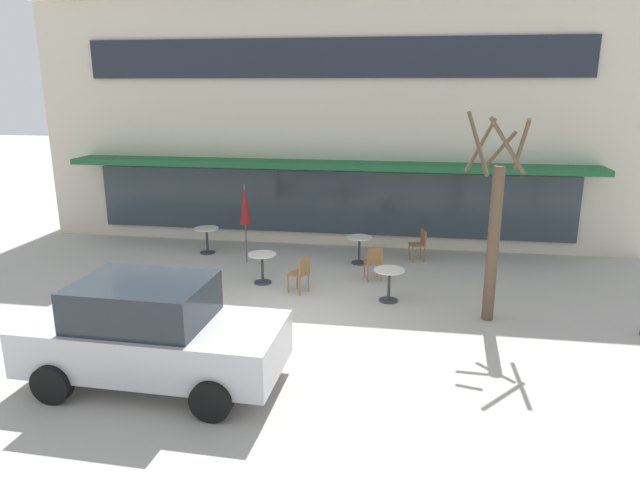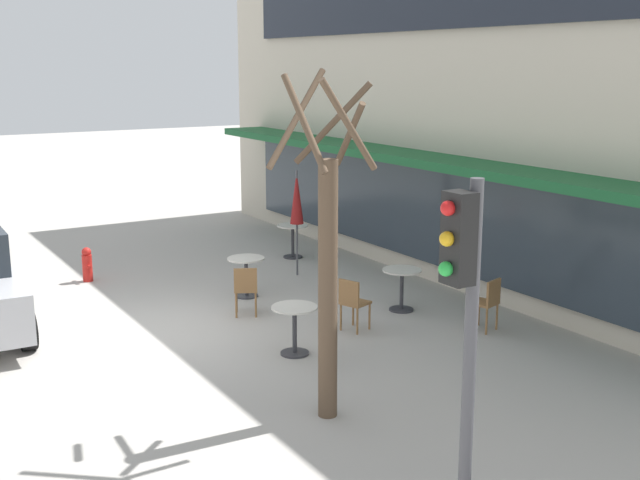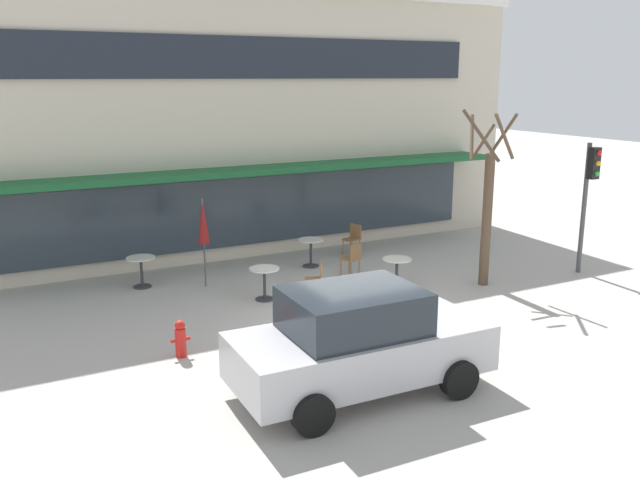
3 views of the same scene
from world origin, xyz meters
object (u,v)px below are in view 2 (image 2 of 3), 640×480
cafe_table_by_tree (402,283)px  traffic_light_pole (463,305)px  cafe_chair_1 (353,301)px  cafe_table_streetside (295,322)px  cafe_chair_0 (246,287)px  street_tree (327,263)px  patio_umbrella_green_folded (297,198)px  cafe_chair_2 (488,300)px  cafe_table_near_wall (293,235)px  cafe_table_mid_patio (246,270)px  fire_hydrant (87,264)px

cafe_table_by_tree → traffic_light_pole: bearing=-33.0°
cafe_chair_1 → cafe_table_streetside: bearing=-71.8°
cafe_chair_0 → street_tree: 4.51m
patio_umbrella_green_folded → cafe_chair_2: size_ratio=2.47×
cafe_table_near_wall → cafe_chair_2: cafe_chair_2 is taller
cafe_table_streetside → street_tree: (2.09, -0.71, 1.47)m
cafe_chair_1 → cafe_chair_2: size_ratio=1.00×
cafe_table_by_tree → cafe_chair_2: (1.64, 0.52, 0.01)m
cafe_table_near_wall → cafe_chair_0: bearing=-40.1°
traffic_light_pole → cafe_chair_2: bearing=134.6°
cafe_table_mid_patio → street_tree: street_tree is taller
cafe_table_streetside → cafe_chair_0: (-2.08, 0.20, 0.01)m
cafe_table_near_wall → patio_umbrella_green_folded: size_ratio=0.35×
cafe_table_streetside → cafe_table_by_tree: (-0.94, 2.73, 0.00)m
cafe_chair_1 → cafe_table_mid_patio: bearing=-167.2°
cafe_table_near_wall → cafe_table_mid_patio: same height
fire_hydrant → cafe_table_by_tree: bearing=41.2°
street_tree → cafe_table_mid_patio: bearing=164.6°
cafe_table_near_wall → cafe_table_by_tree: size_ratio=1.00×
cafe_table_streetside → cafe_chair_0: cafe_chair_0 is taller
cafe_table_by_tree → traffic_light_pole: size_ratio=0.22×
cafe_table_near_wall → cafe_table_by_tree: bearing=-3.7°
cafe_table_near_wall → cafe_table_mid_patio: size_ratio=1.00×
cafe_table_near_wall → street_tree: 8.52m
cafe_chair_1 → fire_hydrant: bearing=-151.7°
cafe_table_mid_patio → cafe_table_streetside: bearing=-13.0°
cafe_table_mid_patio → cafe_chair_1: cafe_chair_1 is taller
cafe_table_by_tree → patio_umbrella_green_folded: 3.32m
cafe_table_near_wall → cafe_table_by_tree: (4.49, -0.29, 0.00)m
cafe_table_near_wall → cafe_table_streetside: bearing=-29.1°
patio_umbrella_green_folded → traffic_light_pole: (9.09, -3.50, 0.67)m
patio_umbrella_green_folded → cafe_chair_1: size_ratio=2.47×
cafe_table_near_wall → fire_hydrant: bearing=-94.9°
cafe_table_by_tree → traffic_light_pole: traffic_light_pole is taller
cafe_table_by_tree → street_tree: street_tree is taller
cafe_chair_1 → cafe_chair_2: 2.22m
cafe_chair_2 → fire_hydrant: cafe_chair_2 is taller
cafe_chair_1 → street_tree: street_tree is taller
cafe_table_by_tree → cafe_chair_0: cafe_chair_0 is taller
cafe_chair_1 → cafe_table_near_wall: bearing=161.5°
cafe_chair_2 → cafe_chair_0: bearing=-132.4°
cafe_table_mid_patio → fire_hydrant: cafe_table_mid_patio is taller
street_tree → cafe_table_by_tree: bearing=131.3°
patio_umbrella_green_folded → cafe_chair_2: bearing=10.8°
cafe_table_near_wall → cafe_chair_2: bearing=2.2°
cafe_chair_0 → street_tree: size_ratio=0.21×
patio_umbrella_green_folded → fire_hydrant: size_ratio=3.12×
cafe_chair_2 → street_tree: 4.45m
cafe_table_near_wall → traffic_light_pole: size_ratio=0.22×
cafe_table_mid_patio → traffic_light_pole: (8.21, -1.89, 1.78)m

